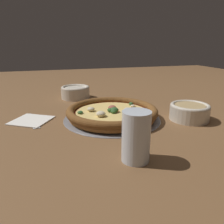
{
  "coord_description": "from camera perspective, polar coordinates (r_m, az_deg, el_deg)",
  "views": [
    {
      "loc": [
        0.21,
        0.68,
        0.25
      ],
      "look_at": [
        0.0,
        0.0,
        0.02
      ],
      "focal_mm": 35.0,
      "sensor_mm": 36.0,
      "label": 1
    }
  ],
  "objects": [
    {
      "name": "ground_plane",
      "position": [
        0.76,
        -0.0,
        -1.75
      ],
      "size": [
        3.0,
        3.0,
        0.0
      ],
      "primitive_type": "plane",
      "color": "brown"
    },
    {
      "name": "pizza_tray",
      "position": [
        0.76,
        -0.0,
        -1.52
      ],
      "size": [
        0.33,
        0.33,
        0.01
      ],
      "color": "gray",
      "rests_on": "ground_plane"
    },
    {
      "name": "pizza",
      "position": [
        0.75,
        -0.02,
        -0.01
      ],
      "size": [
        0.31,
        0.31,
        0.04
      ],
      "color": "#A86B33",
      "rests_on": "pizza_tray"
    },
    {
      "name": "bowl_near",
      "position": [
        0.79,
        19.59,
        0.23
      ],
      "size": [
        0.13,
        0.13,
        0.05
      ],
      "color": "beige",
      "rests_on": "ground_plane"
    },
    {
      "name": "bowl_far",
      "position": [
        1.05,
        -9.53,
        5.24
      ],
      "size": [
        0.13,
        0.13,
        0.06
      ],
      "color": "beige",
      "rests_on": "ground_plane"
    },
    {
      "name": "drinking_cup",
      "position": [
        0.48,
        6.29,
        -6.38
      ],
      "size": [
        0.06,
        0.06,
        0.11
      ],
      "color": "silver",
      "rests_on": "ground_plane"
    },
    {
      "name": "napkin",
      "position": [
        0.78,
        -20.32,
        -1.94
      ],
      "size": [
        0.16,
        0.16,
        0.01
      ],
      "rotation": [
        0.0,
        0.0,
        -0.56
      ],
      "color": "white",
      "rests_on": "ground_plane"
    },
    {
      "name": "fork",
      "position": [
        0.77,
        -19.87,
        -2.31
      ],
      "size": [
        0.05,
        0.17,
        0.0
      ],
      "rotation": [
        0.0,
        0.0,
        8.04
      ],
      "color": "#B7B7BC",
      "rests_on": "ground_plane"
    }
  ]
}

